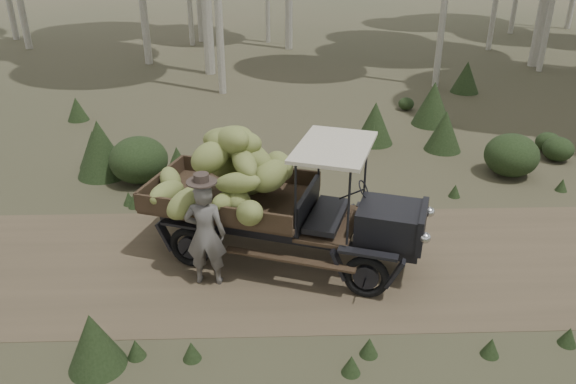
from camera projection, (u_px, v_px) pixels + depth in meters
ground at (395, 261)px, 10.25m from camera, size 120.00×120.00×0.00m
dirt_track at (395, 261)px, 10.25m from camera, size 70.00×4.00×0.01m
banana_truck at (259, 184)px, 9.81m from camera, size 5.22×3.17×2.56m
farmer at (205, 233)px, 9.26m from camera, size 0.72×0.54×2.03m
undergrowth at (440, 260)px, 9.24m from camera, size 24.33×21.49×1.39m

